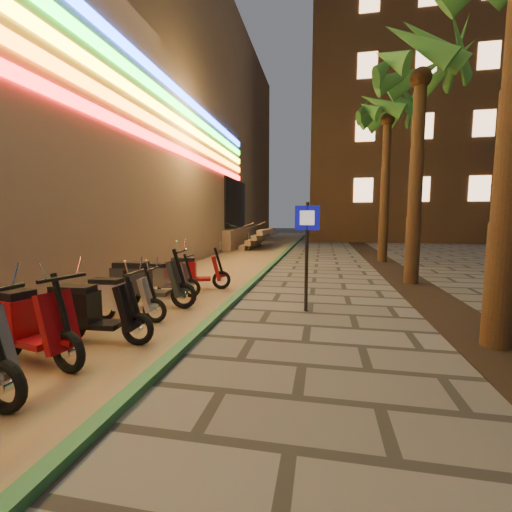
% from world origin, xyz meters
% --- Properties ---
extents(ground, '(120.00, 120.00, 0.00)m').
position_xyz_m(ground, '(0.00, 0.00, 0.00)').
color(ground, '#474442').
rests_on(ground, ground).
extents(parking_strip, '(3.40, 60.00, 0.01)m').
position_xyz_m(parking_strip, '(-2.60, 10.00, 0.01)').
color(parking_strip, '#8C7251').
rests_on(parking_strip, ground).
extents(green_curb, '(0.18, 60.00, 0.10)m').
position_xyz_m(green_curb, '(-0.90, 10.00, 0.05)').
color(green_curb, '#26673B').
rests_on(green_curb, ground).
extents(planting_strip, '(1.20, 40.00, 0.02)m').
position_xyz_m(planting_strip, '(3.60, 5.00, 0.01)').
color(planting_strip, black).
rests_on(planting_strip, ground).
extents(apartment_block, '(18.00, 16.06, 25.00)m').
position_xyz_m(apartment_block, '(9.00, 32.00, 12.50)').
color(apartment_block, brown).
rests_on(apartment_block, ground).
extents(palm_c, '(2.97, 3.02, 6.91)m').
position_xyz_m(palm_c, '(3.60, 7.00, 5.73)').
color(palm_c, '#472D19').
rests_on(palm_c, ground).
extents(palm_d, '(2.97, 3.02, 7.16)m').
position_xyz_m(palm_d, '(3.60, 12.00, 5.94)').
color(palm_d, '#472D19').
rests_on(palm_d, ground).
extents(pedestrian_sign, '(0.49, 0.09, 2.22)m').
position_xyz_m(pedestrian_sign, '(0.75, 3.46, 1.44)').
color(pedestrian_sign, black).
rests_on(pedestrian_sign, ground).
extents(scooter_4, '(1.77, 0.84, 1.24)m').
position_xyz_m(scooter_4, '(-2.78, 0.23, 0.54)').
color(scooter_4, black).
rests_on(scooter_4, ground).
extents(scooter_5, '(1.63, 0.57, 1.15)m').
position_xyz_m(scooter_5, '(-2.40, 1.02, 0.50)').
color(scooter_5, black).
rests_on(scooter_5, ground).
extents(scooter_6, '(1.47, 0.52, 1.04)m').
position_xyz_m(scooter_6, '(-2.61, 2.09, 0.45)').
color(scooter_6, black).
rests_on(scooter_6, ground).
extents(scooter_7, '(1.81, 0.65, 1.27)m').
position_xyz_m(scooter_7, '(-2.64, 3.08, 0.55)').
color(scooter_7, black).
rests_on(scooter_7, ground).
extents(scooter_8, '(1.49, 0.52, 1.05)m').
position_xyz_m(scooter_8, '(-2.72, 4.14, 0.46)').
color(scooter_8, black).
rests_on(scooter_8, ground).
extents(scooter_9, '(1.59, 0.83, 1.13)m').
position_xyz_m(scooter_9, '(-2.31, 5.00, 0.49)').
color(scooter_9, black).
rests_on(scooter_9, ground).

